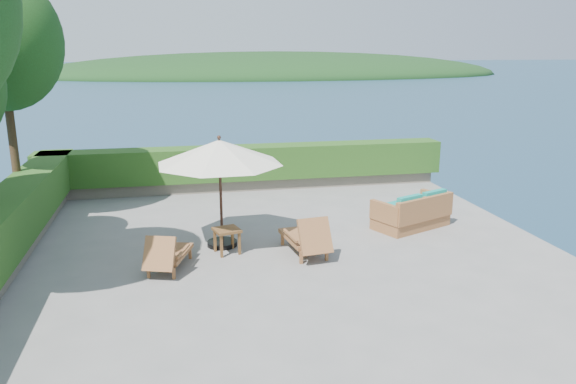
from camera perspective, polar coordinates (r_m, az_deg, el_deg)
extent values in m
plane|color=gray|center=(12.26, -0.63, -5.96)|extent=(12.00, 12.00, 0.00)
cube|color=#50473F|center=(12.89, -0.61, -12.44)|extent=(12.00, 12.00, 3.00)
plane|color=#172E48|center=(13.61, -0.59, -17.89)|extent=(600.00, 600.00, 0.00)
ellipsoid|color=black|center=(153.88, -1.43, 11.76)|extent=(126.00, 57.60, 12.60)
cube|color=gray|center=(17.51, -4.12, 0.88)|extent=(12.00, 0.60, 0.36)
cube|color=gray|center=(12.49, -26.93, -6.36)|extent=(0.60, 12.00, 0.36)
cube|color=#1E4012|center=(17.37, -4.16, 3.03)|extent=(12.40, 0.90, 1.00)
cylinder|color=#3E2E17|center=(15.11, -26.27, 5.59)|extent=(0.20, 0.20, 4.68)
ellipsoid|color=#1A3711|center=(14.98, -27.17, 13.46)|extent=(2.80, 2.80, 3.22)
cylinder|color=black|center=(12.63, -6.69, -5.20)|extent=(0.89, 0.89, 0.11)
cylinder|color=#331C12|center=(12.29, -6.85, -0.19)|extent=(0.08, 0.08, 2.39)
cone|color=silver|center=(12.10, -6.98, 4.06)|extent=(3.68, 3.68, 0.53)
sphere|color=#331C12|center=(12.04, -7.02, 5.53)|extent=(0.11, 0.11, 0.09)
cube|color=#965836|center=(11.16, -13.98, -7.91)|extent=(0.07, 0.07, 0.23)
cube|color=#965836|center=(11.00, -11.52, -8.11)|extent=(0.07, 0.07, 0.23)
cube|color=#965836|center=(12.10, -12.21, -6.02)|extent=(0.07, 0.07, 0.23)
cube|color=#965836|center=(11.95, -9.92, -6.17)|extent=(0.07, 0.07, 0.23)
cube|color=#965836|center=(11.57, -11.78, -6.16)|extent=(0.93, 1.29, 0.08)
cube|color=#965836|center=(10.89, -12.95, -6.14)|extent=(0.68, 0.54, 0.63)
cube|color=#965836|center=(11.47, -13.54, -5.74)|extent=(0.29, 0.74, 0.04)
cube|color=#965836|center=(11.27, -10.63, -5.93)|extent=(0.29, 0.74, 0.04)
cube|color=#965836|center=(11.50, 1.34, -6.70)|extent=(0.07, 0.07, 0.26)
cube|color=#965836|center=(11.70, 3.95, -6.36)|extent=(0.07, 0.07, 0.26)
cube|color=#965836|center=(12.57, -0.56, -4.82)|extent=(0.07, 0.07, 0.26)
cube|color=#965836|center=(12.75, 1.84, -4.55)|extent=(0.07, 0.07, 0.26)
cube|color=#965836|center=(12.15, 1.45, -4.66)|extent=(0.82, 1.38, 0.09)
cube|color=#965836|center=(11.40, 2.77, -4.50)|extent=(0.71, 0.51, 0.70)
cube|color=#965836|center=(11.82, 0.23, -4.45)|extent=(0.17, 0.85, 0.05)
cube|color=#965836|center=(12.05, 3.31, -4.10)|extent=(0.17, 0.85, 0.05)
cube|color=brown|center=(11.87, -6.77, -5.52)|extent=(0.06, 0.06, 0.49)
cube|color=brown|center=(12.00, -4.96, -5.24)|extent=(0.06, 0.06, 0.49)
cube|color=brown|center=(12.23, -7.43, -4.94)|extent=(0.06, 0.06, 0.49)
cube|color=brown|center=(12.36, -5.67, -4.67)|extent=(0.06, 0.06, 0.49)
cube|color=brown|center=(12.02, -6.24, -3.86)|extent=(0.63, 0.63, 0.06)
cube|color=#965836|center=(14.09, 12.34, -2.69)|extent=(2.07, 1.59, 0.41)
cube|color=#965836|center=(13.72, 13.74, -1.68)|extent=(1.76, 0.88, 0.57)
cube|color=#965836|center=(13.39, 9.84, -2.10)|extent=(0.49, 0.90, 0.46)
cube|color=#965836|center=(14.65, 14.75, -0.92)|extent=(0.49, 0.90, 0.46)
cube|color=#138A7C|center=(13.74, 11.02, -1.77)|extent=(1.03, 1.00, 0.19)
cube|color=#138A7C|center=(14.35, 13.42, -1.20)|extent=(1.03, 1.00, 0.19)
cube|color=#138A7C|center=(13.42, 12.24, -1.17)|extent=(0.72, 0.42, 0.37)
cube|color=#138A7C|center=(14.06, 14.64, -0.60)|extent=(0.72, 0.42, 0.37)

